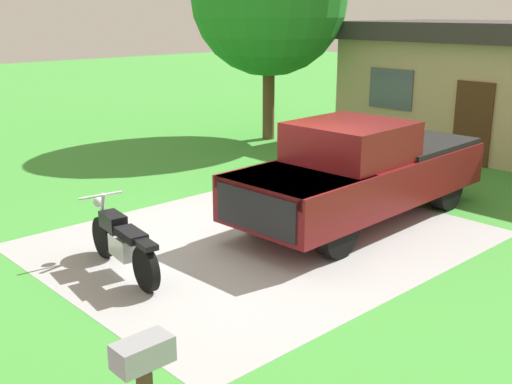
{
  "coord_description": "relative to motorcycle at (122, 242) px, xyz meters",
  "views": [
    {
      "loc": [
        7.27,
        -6.89,
        3.78
      ],
      "look_at": [
        0.05,
        -0.2,
        0.9
      ],
      "focal_mm": 43.48,
      "sensor_mm": 36.0,
      "label": 1
    }
  ],
  "objects": [
    {
      "name": "driveway_pad",
      "position": [
        0.41,
        2.48,
        -0.47
      ],
      "size": [
        5.77,
        7.13,
        0.01
      ],
      "primitive_type": "cube",
      "color": "#A3A3A3",
      "rests_on": "ground"
    },
    {
      "name": "mailbox",
      "position": [
        3.83,
        -2.08,
        0.51
      ],
      "size": [
        0.26,
        0.48,
        1.26
      ],
      "color": "#4C3823",
      "rests_on": "ground"
    },
    {
      "name": "motorcycle",
      "position": [
        0.0,
        0.0,
        0.0
      ],
      "size": [
        2.21,
        0.7,
        1.09
      ],
      "color": "black",
      "rests_on": "ground"
    },
    {
      "name": "ground_plane",
      "position": [
        0.41,
        2.48,
        -0.47
      ],
      "size": [
        80.0,
        80.0,
        0.0
      ],
      "primitive_type": "plane",
      "color": "green"
    },
    {
      "name": "pickup_truck",
      "position": [
        0.88,
        4.62,
        0.48
      ],
      "size": [
        2.23,
        5.7,
        1.9
      ],
      "color": "black",
      "rests_on": "ground"
    }
  ]
}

